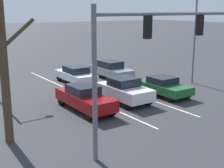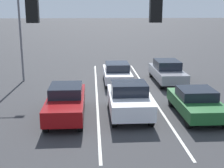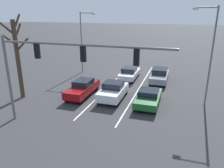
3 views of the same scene
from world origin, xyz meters
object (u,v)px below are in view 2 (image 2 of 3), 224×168
car_silver_midlane_second (117,73)px  traffic_signal_gantry (80,26)px  street_lamp_right_shoulder (23,18)px  car_white_midlane_front (129,99)px  car_maroon_rightlane_front (66,101)px  car_gray_leftlane_second (167,71)px  car_darkgreen_leftlane_front (196,102)px

car_silver_midlane_second → traffic_signal_gantry: bearing=81.0°
street_lamp_right_shoulder → car_white_midlane_front: bearing=129.9°
car_maroon_rightlane_front → traffic_signal_gantry: bearing=99.5°
car_silver_midlane_second → street_lamp_right_shoulder: (6.43, -1.10, 3.72)m
car_gray_leftlane_second → car_silver_midlane_second: 3.54m
car_maroon_rightlane_front → car_silver_midlane_second: car_maroon_rightlane_front is taller
car_darkgreen_leftlane_front → car_white_midlane_front: (3.27, -0.25, 0.13)m
car_white_midlane_front → car_silver_midlane_second: size_ratio=0.93×
car_darkgreen_leftlane_front → car_silver_midlane_second: (3.33, -6.90, 0.05)m
street_lamp_right_shoulder → car_maroon_rightlane_front: bearing=113.9°
car_silver_midlane_second → traffic_signal_gantry: size_ratio=0.38×
car_darkgreen_leftlane_front → car_gray_leftlane_second: 6.91m
car_gray_leftlane_second → car_silver_midlane_second: car_gray_leftlane_second is taller
car_darkgreen_leftlane_front → car_white_midlane_front: 3.28m
car_silver_midlane_second → street_lamp_right_shoulder: 7.51m
traffic_signal_gantry → car_silver_midlane_second: bearing=-99.0°
car_darkgreen_leftlane_front → car_silver_midlane_second: bearing=-64.2°
car_maroon_rightlane_front → car_gray_leftlane_second: (-6.52, -6.68, 0.00)m
car_darkgreen_leftlane_front → car_maroon_rightlane_front: bearing=-2.1°
car_gray_leftlane_second → street_lamp_right_shoulder: (9.96, -1.10, 3.67)m
car_darkgreen_leftlane_front → car_maroon_rightlane_front: car_maroon_rightlane_front is taller
car_gray_leftlane_second → street_lamp_right_shoulder: bearing=-6.3°
traffic_signal_gantry → car_darkgreen_leftlane_front: bearing=-133.2°
car_darkgreen_leftlane_front → street_lamp_right_shoulder: size_ratio=0.55×
car_gray_leftlane_second → traffic_signal_gantry: 14.29m
traffic_signal_gantry → street_lamp_right_shoulder: size_ratio=1.50×
car_darkgreen_leftlane_front → car_gray_leftlane_second: car_gray_leftlane_second is taller
car_white_midlane_front → car_silver_midlane_second: (0.06, -6.66, -0.08)m
car_white_midlane_front → car_gray_leftlane_second: car_white_midlane_front is taller
car_silver_midlane_second → street_lamp_right_shoulder: size_ratio=0.57×
car_maroon_rightlane_front → car_gray_leftlane_second: car_gray_leftlane_second is taller
car_darkgreen_leftlane_front → traffic_signal_gantry: 8.76m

